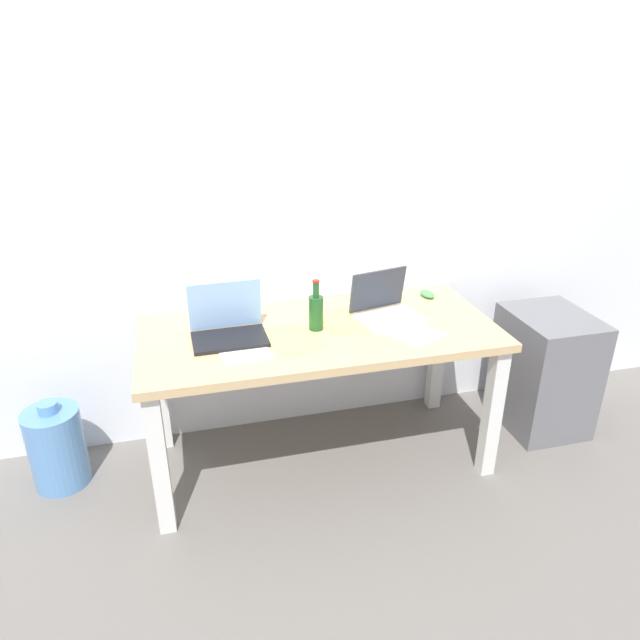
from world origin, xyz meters
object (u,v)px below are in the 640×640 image
desk (320,349)px  computer_mouse (427,294)px  laptop_left (228,326)px  water_cooler_jug (57,447)px  laptop_right (386,309)px  filing_cabinet (544,371)px  beer_bottle (316,311)px

desk → computer_mouse: size_ratio=16.58×
laptop_left → computer_mouse: laptop_left is taller
laptop_left → computer_mouse: 1.09m
water_cooler_jug → desk: bearing=-6.1°
laptop_right → filing_cabinet: (0.92, -0.04, -0.45)m
laptop_right → filing_cabinet: 1.03m
computer_mouse → water_cooler_jug: size_ratio=0.22×
desk → filing_cabinet: (1.27, 0.01, -0.30)m
beer_bottle → laptop_left: bearing=178.3°
desk → laptop_left: 0.45m
computer_mouse → laptop_right: bearing=-159.3°
laptop_right → computer_mouse: bearing=32.8°
laptop_left → laptop_right: 0.76m
laptop_left → computer_mouse: bearing=11.7°
computer_mouse → filing_cabinet: size_ratio=0.15×
desk → beer_bottle: bearing=135.4°
beer_bottle → laptop_right: bearing=5.7°
beer_bottle → computer_mouse: size_ratio=2.41×
laptop_right → computer_mouse: (0.31, 0.20, -0.03)m
computer_mouse → water_cooler_jug: computer_mouse is taller
laptop_right → water_cooler_jug: laptop_right is taller
desk → water_cooler_jug: (-1.26, 0.13, -0.43)m
computer_mouse → filing_cabinet: computer_mouse is taller
filing_cabinet → beer_bottle: bearing=179.7°
laptop_left → filing_cabinet: (1.69, -0.02, -0.46)m
desk → laptop_left: size_ratio=4.95×
desk → computer_mouse: (0.65, 0.25, 0.12)m
desk → laptop_right: (0.34, 0.05, 0.15)m
laptop_left → water_cooler_jug: size_ratio=0.75×
filing_cabinet → laptop_left: bearing=179.3°
water_cooler_jug → filing_cabinet: 2.53m
laptop_right → laptop_left: bearing=-178.3°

